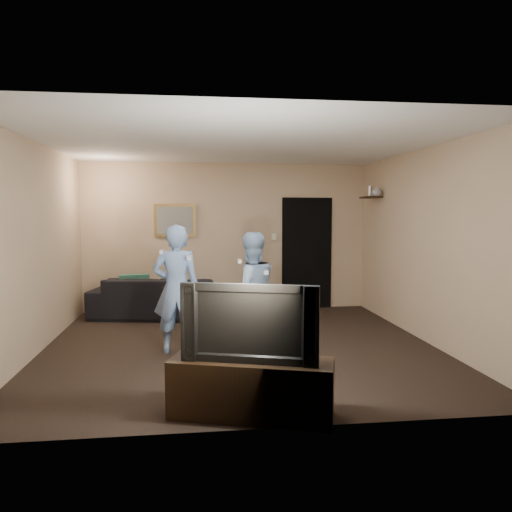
{
  "coord_description": "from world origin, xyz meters",
  "views": [
    {
      "loc": [
        -0.6,
        -6.33,
        1.74
      ],
      "look_at": [
        0.25,
        0.3,
        1.15
      ],
      "focal_mm": 35.0,
      "sensor_mm": 36.0,
      "label": 1
    }
  ],
  "objects": [
    {
      "name": "doorway",
      "position": [
        1.45,
        2.47,
        1.0
      ],
      "size": [
        0.9,
        0.06,
        2.0
      ],
      "primitive_type": "cube",
      "color": "black",
      "rests_on": "ground"
    },
    {
      "name": "sofa",
      "position": [
        -1.1,
        1.97,
        0.34
      ],
      "size": [
        2.44,
        1.32,
        0.67
      ],
      "primitive_type": "imported",
      "rotation": [
        0.0,
        0.0,
        2.96
      ],
      "color": "black",
      "rests_on": "ground"
    },
    {
      "name": "tv_console",
      "position": [
        -0.12,
        -2.25,
        0.25
      ],
      "size": [
        1.45,
        0.84,
        0.49
      ],
      "primitive_type": "cube",
      "rotation": [
        0.0,
        0.0,
        -0.31
      ],
      "color": "black",
      "rests_on": "ground"
    },
    {
      "name": "painting_frame",
      "position": [
        -0.9,
        2.48,
        1.6
      ],
      "size": [
        0.72,
        0.05,
        0.57
      ],
      "primitive_type": "cube",
      "color": "olive",
      "rests_on": "wall_back"
    },
    {
      "name": "wall_front",
      "position": [
        0.0,
        -2.5,
        1.3
      ],
      "size": [
        5.0,
        0.04,
        2.6
      ],
      "primitive_type": "cube",
      "color": "tan",
      "rests_on": "ground"
    },
    {
      "name": "wall_right",
      "position": [
        2.5,
        0.0,
        1.3
      ],
      "size": [
        0.04,
        5.0,
        2.6
      ],
      "primitive_type": "cube",
      "color": "tan",
      "rests_on": "ground"
    },
    {
      "name": "wall_back",
      "position": [
        0.0,
        2.5,
        1.3
      ],
      "size": [
        5.0,
        0.04,
        2.6
      ],
      "primitive_type": "cube",
      "color": "tan",
      "rests_on": "ground"
    },
    {
      "name": "shelf_vase",
      "position": [
        2.39,
        1.53,
        2.09
      ],
      "size": [
        0.17,
        0.17,
        0.16
      ],
      "primitive_type": "imported",
      "rotation": [
        0.0,
        0.0,
        0.07
      ],
      "color": "#A5A5AA",
      "rests_on": "wall_shelf"
    },
    {
      "name": "shelf_figurine",
      "position": [
        2.39,
        1.85,
        2.09
      ],
      "size": [
        0.06,
        0.06,
        0.18
      ],
      "primitive_type": "cylinder",
      "color": "silver",
      "rests_on": "wall_shelf"
    },
    {
      "name": "ground",
      "position": [
        0.0,
        0.0,
        0.0
      ],
      "size": [
        5.0,
        5.0,
        0.0
      ],
      "primitive_type": "plane",
      "color": "black",
      "rests_on": "ground"
    },
    {
      "name": "throw_pillow",
      "position": [
        -1.56,
        1.97,
        0.48
      ],
      "size": [
        0.5,
        0.23,
        0.48
      ],
      "primitive_type": "cube",
      "rotation": [
        0.0,
        0.0,
        0.16
      ],
      "color": "#1C5445",
      "rests_on": "sofa"
    },
    {
      "name": "ceiling",
      "position": [
        0.0,
        0.0,
        2.6
      ],
      "size": [
        5.0,
        5.0,
        0.04
      ],
      "primitive_type": "cube",
      "color": "silver",
      "rests_on": "wall_back"
    },
    {
      "name": "wall_left",
      "position": [
        -2.5,
        0.0,
        1.3
      ],
      "size": [
        0.04,
        5.0,
        2.6
      ],
      "primitive_type": "cube",
      "color": "tan",
      "rests_on": "ground"
    },
    {
      "name": "painting_canvas",
      "position": [
        -0.9,
        2.45,
        1.6
      ],
      "size": [
        0.62,
        0.01,
        0.47
      ],
      "primitive_type": "cube",
      "color": "slate",
      "rests_on": "painting_frame"
    },
    {
      "name": "television",
      "position": [
        -0.12,
        -2.25,
        0.83
      ],
      "size": [
        1.14,
        0.49,
        0.66
      ],
      "primitive_type": "imported",
      "rotation": [
        0.0,
        0.0,
        -0.31
      ],
      "color": "black",
      "rests_on": "tv_console"
    },
    {
      "name": "wii_player_right",
      "position": [
        0.11,
        -0.25,
        0.75
      ],
      "size": [
        0.84,
        0.72,
        1.5
      ],
      "color": "#9BBDE2",
      "rests_on": "ground"
    },
    {
      "name": "light_switch",
      "position": [
        0.85,
        2.48,
        1.3
      ],
      "size": [
        0.08,
        0.02,
        0.12
      ],
      "primitive_type": "cube",
      "color": "silver",
      "rests_on": "wall_back"
    },
    {
      "name": "wall_shelf",
      "position": [
        2.39,
        1.8,
        1.99
      ],
      "size": [
        0.2,
        0.6,
        0.03
      ],
      "primitive_type": "cube",
      "color": "black",
      "rests_on": "wall_right"
    },
    {
      "name": "wii_player_left",
      "position": [
        -0.8,
        -0.17,
        0.79
      ],
      "size": [
        0.6,
        0.49,
        1.59
      ],
      "color": "#7A9CD3",
      "rests_on": "ground"
    }
  ]
}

